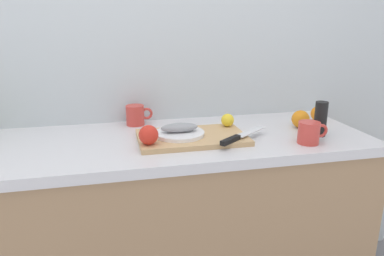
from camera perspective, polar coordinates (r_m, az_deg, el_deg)
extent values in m
cube|color=silver|center=(1.74, -10.89, 12.37)|extent=(3.20, 0.05, 2.50)
cube|color=#9E7A56|center=(1.70, -8.84, -17.21)|extent=(2.00, 0.58, 0.86)
cube|color=silver|center=(1.50, -9.60, -2.73)|extent=(2.00, 0.60, 0.04)
cube|color=tan|center=(1.48, 0.00, -1.48)|extent=(0.44, 0.27, 0.02)
cylinder|color=white|center=(1.47, -1.99, -0.87)|extent=(0.20, 0.20, 0.01)
ellipsoid|color=gray|center=(1.47, -1.99, 0.08)|extent=(0.15, 0.07, 0.04)
cube|color=silver|center=(1.51, 9.16, -0.57)|extent=(0.16, 0.14, 0.00)
cube|color=black|center=(1.39, 6.07, -1.92)|extent=(0.10, 0.08, 0.02)
sphere|color=yellow|center=(1.60, 5.63, 1.25)|extent=(0.06, 0.06, 0.06)
sphere|color=red|center=(1.37, -6.86, -1.09)|extent=(0.07, 0.07, 0.07)
cylinder|color=#CC3F38|center=(1.50, 17.91, -0.71)|extent=(0.08, 0.08, 0.09)
torus|color=#CC3F38|center=(1.53, 19.68, -0.41)|extent=(0.06, 0.01, 0.06)
cylinder|color=#CC3F38|center=(1.70, -8.95, 2.00)|extent=(0.08, 0.08, 0.09)
torus|color=#CC3F38|center=(1.71, -7.14, 2.26)|extent=(0.06, 0.01, 0.06)
sphere|color=orange|center=(1.71, 16.73, 1.35)|extent=(0.08, 0.08, 0.08)
sphere|color=orange|center=(1.86, 19.28, 2.15)|extent=(0.07, 0.07, 0.07)
cylinder|color=black|center=(1.61, 19.59, 1.35)|extent=(0.05, 0.05, 0.15)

